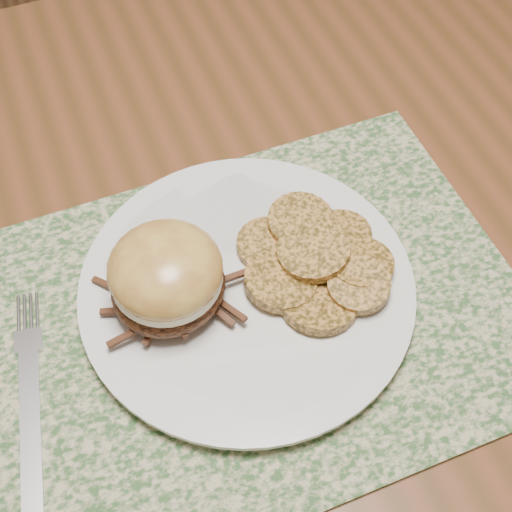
% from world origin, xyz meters
% --- Properties ---
extents(dining_table, '(1.50, 0.90, 0.75)m').
position_xyz_m(dining_table, '(0.00, 0.00, 0.67)').
color(dining_table, brown).
rests_on(dining_table, ground).
extents(placemat, '(0.45, 0.33, 0.00)m').
position_xyz_m(placemat, '(0.12, -0.03, 0.75)').
color(placemat, '#33562C').
rests_on(placemat, dining_table).
extents(dinner_plate, '(0.26, 0.26, 0.02)m').
position_xyz_m(dinner_plate, '(0.13, -0.01, 0.76)').
color(dinner_plate, silver).
rests_on(dinner_plate, placemat).
extents(pork_sandwich, '(0.12, 0.11, 0.07)m').
position_xyz_m(pork_sandwich, '(0.06, -0.00, 0.80)').
color(pork_sandwich, black).
rests_on(pork_sandwich, dinner_plate).
extents(roasted_potatoes, '(0.14, 0.16, 0.03)m').
position_xyz_m(roasted_potatoes, '(0.19, -0.02, 0.78)').
color(roasted_potatoes, '#B27634').
rests_on(roasted_potatoes, dinner_plate).
extents(fork, '(0.05, 0.19, 0.00)m').
position_xyz_m(fork, '(-0.06, -0.04, 0.76)').
color(fork, silver).
rests_on(fork, placemat).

